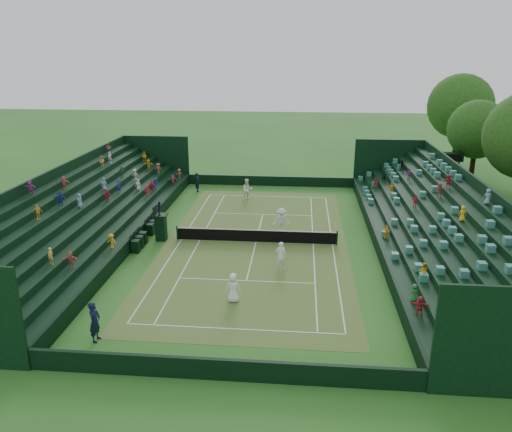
{
  "coord_description": "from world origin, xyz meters",
  "views": [
    {
      "loc": [
        3.03,
        -33.46,
        13.22
      ],
      "look_at": [
        0.0,
        0.0,
        2.0
      ],
      "focal_mm": 35.0,
      "sensor_mm": 36.0,
      "label": 1
    }
  ],
  "objects_px": {
    "umpire_chair": "(161,224)",
    "tennis_net": "(256,235)",
    "player_far_east": "(281,221)",
    "player_far_west": "(247,190)",
    "player_near_west": "(233,288)",
    "player_near_east": "(281,255)"
  },
  "relations": [
    {
      "from": "player_near_east",
      "to": "player_far_east",
      "type": "xyz_separation_m",
      "value": [
        -0.24,
        6.47,
        0.07
      ]
    },
    {
      "from": "player_near_west",
      "to": "player_far_west",
      "type": "height_order",
      "value": "player_far_west"
    },
    {
      "from": "tennis_net",
      "to": "player_far_west",
      "type": "relative_size",
      "value": 5.84
    },
    {
      "from": "player_near_east",
      "to": "tennis_net",
      "type": "bearing_deg",
      "value": -69.89
    },
    {
      "from": "player_near_east",
      "to": "player_far_west",
      "type": "bearing_deg",
      "value": -79.91
    },
    {
      "from": "umpire_chair",
      "to": "player_near_east",
      "type": "distance_m",
      "value": 9.88
    },
    {
      "from": "umpire_chair",
      "to": "player_near_east",
      "type": "height_order",
      "value": "umpire_chair"
    },
    {
      "from": "player_near_east",
      "to": "player_far_west",
      "type": "distance_m",
      "value": 15.45
    },
    {
      "from": "player_near_west",
      "to": "player_near_east",
      "type": "relative_size",
      "value": 0.91
    },
    {
      "from": "player_near_east",
      "to": "umpire_chair",
      "type": "bearing_deg",
      "value": -29.47
    },
    {
      "from": "player_near_west",
      "to": "player_far_east",
      "type": "height_order",
      "value": "player_far_east"
    },
    {
      "from": "tennis_net",
      "to": "player_far_west",
      "type": "xyz_separation_m",
      "value": [
        -1.75,
        10.56,
        0.47
      ]
    },
    {
      "from": "player_far_west",
      "to": "player_far_east",
      "type": "distance_m",
      "value": 9.21
    },
    {
      "from": "tennis_net",
      "to": "player_far_east",
      "type": "relative_size",
      "value": 5.88
    },
    {
      "from": "player_far_west",
      "to": "player_far_east",
      "type": "relative_size",
      "value": 1.01
    },
    {
      "from": "player_near_west",
      "to": "umpire_chair",
      "type": "bearing_deg",
      "value": -57.29
    },
    {
      "from": "player_far_west",
      "to": "player_near_west",
      "type": "bearing_deg",
      "value": -109.03
    },
    {
      "from": "umpire_chair",
      "to": "tennis_net",
      "type": "bearing_deg",
      "value": 1.43
    },
    {
      "from": "umpire_chair",
      "to": "player_far_west",
      "type": "bearing_deg",
      "value": 64.25
    },
    {
      "from": "tennis_net",
      "to": "player_near_east",
      "type": "bearing_deg",
      "value": -66.01
    },
    {
      "from": "tennis_net",
      "to": "player_near_west",
      "type": "distance_m",
      "value": 9.04
    },
    {
      "from": "tennis_net",
      "to": "player_far_east",
      "type": "distance_m",
      "value": 2.71
    }
  ]
}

